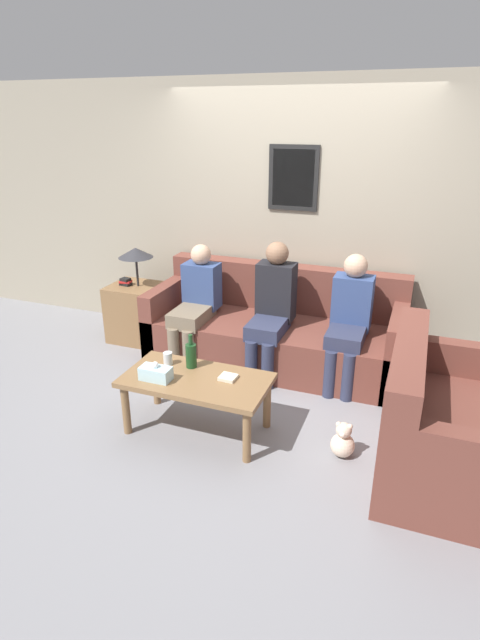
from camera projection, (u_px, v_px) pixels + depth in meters
ground_plane at (256, 385)px, 4.48m from camera, size 16.00×16.00×0.00m
wall_back at (293, 219)px, 4.89m from camera, size 9.00×0.08×2.60m
couch_main at (276, 331)px, 4.84m from camera, size 2.40×0.94×0.89m
couch_side at (449, 429)px, 3.33m from camera, size 0.94×1.36×0.89m
coffee_table at (196, 385)px, 3.71m from camera, size 1.09×0.57×0.45m
side_table_with_lamp at (135, 307)px, 5.30m from camera, size 0.49×0.49×1.01m
wine_bottle at (191, 355)px, 3.81m from camera, size 0.08×0.08×0.27m
drinking_glass at (168, 358)px, 3.86m from camera, size 0.07×0.07×0.10m
book_stack at (228, 377)px, 3.66m from camera, size 0.13×0.12×0.02m
tissue_box at (156, 373)px, 3.64m from camera, size 0.23×0.12×0.15m
person_left at (196, 300)px, 4.80m from camera, size 0.34×0.66×1.11m
person_middle at (272, 305)px, 4.52m from camera, size 0.34×0.63×1.21m
person_right at (349, 317)px, 4.33m from camera, size 0.34×0.61×1.15m
teddy_bear at (343, 442)px, 3.51m from camera, size 0.17×0.17×0.27m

